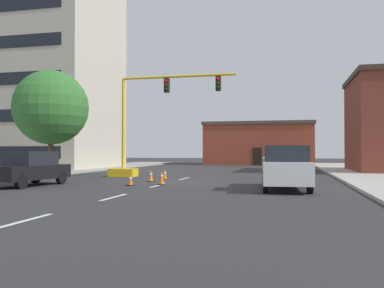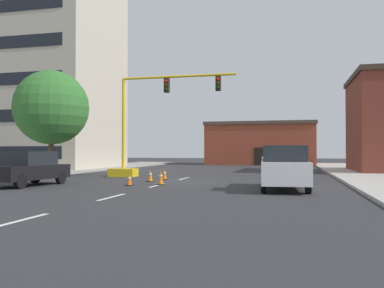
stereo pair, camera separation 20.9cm
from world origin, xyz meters
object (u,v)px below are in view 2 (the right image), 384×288
Objects in this scene: tree_left_near at (51,108)px; traffic_cone_roadside_a at (129,180)px; sedan_black_near_left at (29,168)px; pickup_truck_white at (284,168)px; traffic_cone_roadside_b at (150,176)px; traffic_cone_roadside_c at (161,178)px; traffic_signal_gantry at (138,144)px; traffic_cone_roadside_d at (165,174)px.

tree_left_near is 12.20× the size of traffic_cone_roadside_a.
pickup_truck_white is at bearing 4.15° from sedan_black_near_left.
traffic_cone_roadside_b is (8.17, -2.85, -4.41)m from tree_left_near.
tree_left_near is 11.50m from traffic_cone_roadside_c.
traffic_cone_roadside_c is at bearing 169.89° from pickup_truck_white.
traffic_signal_gantry is 5.07m from traffic_cone_roadside_b.
tree_left_near reaches higher than traffic_cone_roadside_d.
traffic_cone_roadside_a is (-7.67, 0.34, -0.68)m from pickup_truck_white.
traffic_signal_gantry is at bearing 119.23° from traffic_cone_roadside_b.
traffic_signal_gantry reaches higher than traffic_cone_roadside_a.
traffic_cone_roadside_d is at bearing -7.22° from tree_left_near.
traffic_cone_roadside_a is 0.91× the size of traffic_cone_roadside_d.
sedan_black_near_left is (-2.77, -8.15, -1.33)m from traffic_signal_gantry.
traffic_cone_roadside_b reaches higher than traffic_cone_roadside_d.
sedan_black_near_left is 6.21× the size of traffic_cone_roadside_c.
traffic_signal_gantry reaches higher than sedan_black_near_left.
traffic_cone_roadside_c is (3.58, -6.13, -1.86)m from traffic_signal_gantry.
traffic_cone_roadside_b is at bearing -60.77° from traffic_signal_gantry.
traffic_signal_gantry reaches higher than traffic_cone_roadside_c.
traffic_cone_roadside_a is at bearing -151.39° from traffic_cone_roadside_c.
traffic_cone_roadside_b reaches higher than traffic_cone_roadside_a.
traffic_cone_roadside_d is (-7.22, 4.91, -0.65)m from pickup_truck_white.
traffic_cone_roadside_c is (1.28, -2.02, 0.04)m from traffic_cone_roadside_b.
pickup_truck_white is at bearing -36.41° from traffic_signal_gantry.
traffic_cone_roadside_d is at bearing 80.23° from traffic_cone_roadside_b.
pickup_truck_white is 7.38× the size of traffic_cone_roadside_c.
sedan_black_near_left reaches higher than traffic_cone_roadside_c.
traffic_signal_gantry is 1.19× the size of tree_left_near.
sedan_black_near_left is at bearing -162.31° from traffic_cone_roadside_c.
tree_left_near is at bearing 160.77° from traffic_cone_roadside_b.
traffic_cone_roadside_b is at bearing 38.60° from sedan_black_near_left.
traffic_cone_roadside_c reaches higher than traffic_cone_roadside_a.
sedan_black_near_left is 5.12m from traffic_cone_roadside_a.
pickup_truck_white is 8.75m from traffic_cone_roadside_d.
sedan_black_near_left is 6.86× the size of traffic_cone_roadside_b.
sedan_black_near_left is (3.10, -6.90, -3.85)m from tree_left_near.
traffic_cone_roadside_b is at bearing 122.33° from traffic_cone_roadside_c.
traffic_cone_roadside_d reaches higher than traffic_cone_roadside_a.
sedan_black_near_left is 6.69m from traffic_cone_roadside_c.
sedan_black_near_left is 7.95m from traffic_cone_roadside_d.
traffic_signal_gantry reaches higher than traffic_cone_roadside_b.
traffic_cone_roadside_c is (-6.24, 1.11, -0.61)m from pickup_truck_white.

